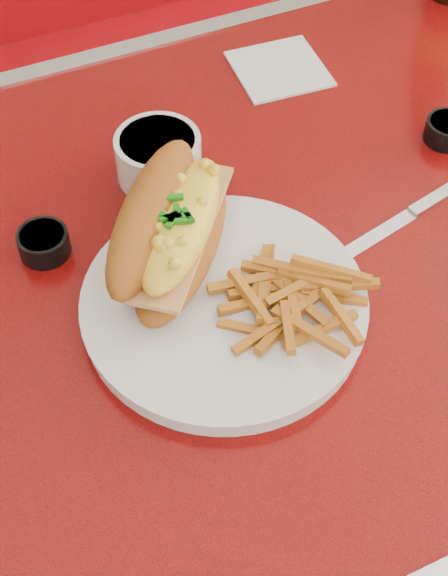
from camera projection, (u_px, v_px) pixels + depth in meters
name	position (u px, v px, depth m)	size (l,w,h in m)	color
ground	(276.00, 502.00, 1.51)	(8.00, 8.00, 0.00)	silver
diner_table	(300.00, 308.00, 1.04)	(1.23, 0.83, 0.77)	red
booth_bench_far	(116.00, 127.00, 1.75)	(1.20, 0.51, 0.90)	#9A0A11
dinner_plate	(224.00, 305.00, 0.82)	(0.39, 0.39, 0.02)	silver
mac_hoagie	(171.00, 227.00, 0.82)	(0.23, 0.24, 0.10)	#9F5919
fries_pile	(296.00, 297.00, 0.80)	(0.12, 0.11, 0.04)	orange
fork	(279.00, 259.00, 0.85)	(0.05, 0.14, 0.00)	silver
gravy_ramekin	(159.00, 156.00, 0.94)	(0.10, 0.10, 0.06)	silver
sauce_cup_left	(44.00, 242.00, 0.87)	(0.06, 0.06, 0.03)	black
sauce_cup_right	(448.00, 129.00, 0.99)	(0.07, 0.07, 0.03)	black
knife	(406.00, 217.00, 0.91)	(0.22, 0.06, 0.01)	silver
paper_napkin	(279.00, 69.00, 1.08)	(0.12, 0.12, 0.00)	silver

